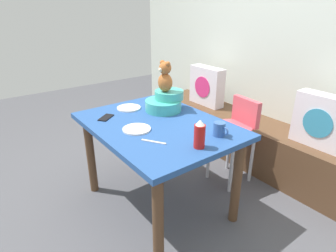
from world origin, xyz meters
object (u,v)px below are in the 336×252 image
at_px(pillow_floral_left, 207,86).
at_px(dinner_plate_far, 129,108).
at_px(dining_table, 158,136).
at_px(dinner_plate_near, 137,129).
at_px(pillow_floral_right, 322,121).
at_px(infant_seat_teal, 165,102).
at_px(highchair, 234,130).
at_px(cell_phone, 106,118).
at_px(coffee_mug, 219,129).
at_px(teddy_bear, 165,77).
at_px(ketchup_bottle, 200,135).

height_order(pillow_floral_left, dinner_plate_far, pillow_floral_left).
xyz_separation_m(dining_table, dinner_plate_near, (0.01, -0.19, 0.12)).
height_order(pillow_floral_right, infant_seat_teal, same).
distance_m(pillow_floral_right, highchair, 0.71).
bearing_deg(cell_phone, dinner_plate_near, -24.04).
xyz_separation_m(highchair, dinner_plate_near, (-0.09, -0.95, 0.22)).
distance_m(pillow_floral_left, highchair, 0.91).
height_order(pillow_floral_left, highchair, pillow_floral_left).
bearing_deg(pillow_floral_left, coffee_mug, -40.96).
relative_size(dinner_plate_far, cell_phone, 1.39).
distance_m(infant_seat_teal, dinner_plate_near, 0.46).
bearing_deg(infant_seat_teal, teddy_bear, -90.00).
xyz_separation_m(teddy_bear, coffee_mug, (0.62, -0.01, -0.23)).
height_order(highchair, cell_phone, highchair).
bearing_deg(dinner_plate_far, infant_seat_teal, 47.02).
height_order(pillow_floral_left, dinner_plate_near, pillow_floral_left).
relative_size(pillow_floral_right, teddy_bear, 1.76).
relative_size(dinner_plate_near, dinner_plate_far, 1.00).
relative_size(pillow_floral_right, dining_table, 0.37).
distance_m(teddy_bear, coffee_mug, 0.67).
bearing_deg(ketchup_bottle, dining_table, 178.26).
bearing_deg(dinner_plate_near, ketchup_bottle, 20.67).
relative_size(ketchup_bottle, coffee_mug, 1.54).
bearing_deg(coffee_mug, teddy_bear, 179.32).
bearing_deg(highchair, pillow_floral_right, 37.10).
bearing_deg(dinner_plate_near, dining_table, 94.40).
relative_size(dining_table, highchair, 1.51).
bearing_deg(highchair, ketchup_bottle, -64.66).
height_order(ketchup_bottle, dinner_plate_far, ketchup_bottle).
height_order(pillow_floral_right, coffee_mug, pillow_floral_right).
xyz_separation_m(infant_seat_teal, dinner_plate_far, (-0.21, -0.23, -0.07)).
xyz_separation_m(highchair, coffee_mug, (0.32, -0.55, 0.27)).
height_order(pillow_floral_right, teddy_bear, teddy_bear).
bearing_deg(dining_table, pillow_floral_right, 60.78).
relative_size(pillow_floral_right, dinner_plate_far, 2.20).
xyz_separation_m(dinner_plate_near, dinner_plate_far, (-0.42, 0.18, 0.00)).
distance_m(pillow_floral_left, ketchup_bottle, 1.66).
distance_m(highchair, teddy_bear, 0.79).
height_order(pillow_floral_right, dining_table, pillow_floral_right).
bearing_deg(highchair, dinner_plate_far, -123.69).
xyz_separation_m(teddy_bear, dinner_plate_far, (-0.21, -0.23, -0.27)).
height_order(dining_table, infant_seat_teal, infant_seat_teal).
distance_m(pillow_floral_left, dinner_plate_far, 1.22).
height_order(teddy_bear, dinner_plate_far, teddy_bear).
distance_m(highchair, coffee_mug, 0.69).
bearing_deg(pillow_floral_right, infant_seat_teal, -131.61).
bearing_deg(infant_seat_teal, pillow_floral_right, 48.39).
height_order(pillow_floral_left, coffee_mug, pillow_floral_left).
relative_size(pillow_floral_left, dinner_plate_far, 2.20).
bearing_deg(dinner_plate_far, coffee_mug, 14.76).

